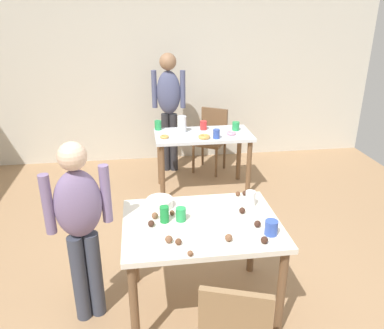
% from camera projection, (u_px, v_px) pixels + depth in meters
% --- Properties ---
extents(ground_plane, '(6.40, 6.40, 0.00)m').
position_uv_depth(ground_plane, '(190.00, 297.00, 3.12)').
color(ground_plane, '#9E7A56').
extents(wall_back, '(6.40, 0.10, 2.60)m').
position_uv_depth(wall_back, '(160.00, 72.00, 5.55)').
color(wall_back, beige).
rests_on(wall_back, ground_plane).
extents(dining_table_near, '(1.13, 0.84, 0.75)m').
position_uv_depth(dining_table_near, '(201.00, 234.00, 2.81)').
color(dining_table_near, silver).
rests_on(dining_table_near, ground_plane).
extents(dining_table_far, '(1.17, 0.60, 0.75)m').
position_uv_depth(dining_table_far, '(203.00, 143.00, 4.73)').
color(dining_table_far, silver).
rests_on(dining_table_far, ground_plane).
extents(chair_far_table, '(0.55, 0.55, 0.87)m').
position_uv_depth(chair_far_table, '(211.00, 136.00, 5.40)').
color(chair_far_table, brown).
rests_on(chair_far_table, ground_plane).
extents(person_girl_near, '(0.45, 0.28, 1.40)m').
position_uv_depth(person_girl_near, '(80.00, 220.00, 2.64)').
color(person_girl_near, '#383D4C').
rests_on(person_girl_near, ground_plane).
extents(person_adult_far, '(0.46, 0.25, 1.63)m').
position_uv_depth(person_adult_far, '(169.00, 102.00, 5.18)').
color(person_adult_far, '#28282D').
rests_on(person_adult_far, ground_plane).
extents(mixing_bowl, '(0.20, 0.20, 0.07)m').
position_uv_depth(mixing_bowl, '(160.00, 203.00, 2.97)').
color(mixing_bowl, white).
rests_on(mixing_bowl, dining_table_near).
extents(soda_can, '(0.07, 0.07, 0.12)m').
position_uv_depth(soda_can, '(164.00, 214.00, 2.75)').
color(soda_can, '#198438').
rests_on(soda_can, dining_table_near).
extents(fork_near, '(0.17, 0.02, 0.01)m').
position_uv_depth(fork_near, '(232.00, 227.00, 2.70)').
color(fork_near, silver).
rests_on(fork_near, dining_table_near).
extents(cup_near_0, '(0.09, 0.09, 0.10)m').
position_uv_depth(cup_near_0, '(271.00, 228.00, 2.60)').
color(cup_near_0, '#3351B2').
rests_on(cup_near_0, dining_table_near).
extents(cup_near_1, '(0.08, 0.08, 0.12)m').
position_uv_depth(cup_near_1, '(250.00, 199.00, 2.98)').
color(cup_near_1, white).
rests_on(cup_near_1, dining_table_near).
extents(cup_near_2, '(0.07, 0.07, 0.10)m').
position_uv_depth(cup_near_2, '(181.00, 214.00, 2.77)').
color(cup_near_2, green).
rests_on(cup_near_2, dining_table_near).
extents(cake_ball_0, '(0.04, 0.04, 0.04)m').
position_uv_depth(cake_ball_0, '(178.00, 242.00, 2.50)').
color(cake_ball_0, brown).
rests_on(cake_ball_0, dining_table_near).
extents(cake_ball_1, '(0.04, 0.04, 0.04)m').
position_uv_depth(cake_ball_1, '(245.00, 193.00, 3.15)').
color(cake_ball_1, '#3D2319').
rests_on(cake_ball_1, dining_table_near).
extents(cake_ball_2, '(0.05, 0.05, 0.05)m').
position_uv_depth(cake_ball_2, '(151.00, 224.00, 2.71)').
color(cake_ball_2, '#3D2319').
rests_on(cake_ball_2, dining_table_near).
extents(cake_ball_3, '(0.04, 0.04, 0.04)m').
position_uv_depth(cake_ball_3, '(190.00, 253.00, 2.39)').
color(cake_ball_3, brown).
rests_on(cake_ball_3, dining_table_near).
extents(cake_ball_4, '(0.05, 0.05, 0.05)m').
position_uv_depth(cake_ball_4, '(169.00, 239.00, 2.52)').
color(cake_ball_4, brown).
rests_on(cake_ball_4, dining_table_near).
extents(cake_ball_5, '(0.05, 0.05, 0.05)m').
position_uv_depth(cake_ball_5, '(229.00, 238.00, 2.54)').
color(cake_ball_5, brown).
rests_on(cake_ball_5, dining_table_near).
extents(cake_ball_6, '(0.05, 0.05, 0.05)m').
position_uv_depth(cake_ball_6, '(155.00, 216.00, 2.81)').
color(cake_ball_6, brown).
rests_on(cake_ball_6, dining_table_near).
extents(cake_ball_7, '(0.04, 0.04, 0.04)m').
position_uv_depth(cake_ball_7, '(172.00, 213.00, 2.85)').
color(cake_ball_7, brown).
rests_on(cake_ball_7, dining_table_near).
extents(cake_ball_8, '(0.05, 0.05, 0.05)m').
position_uv_depth(cake_ball_8, '(242.00, 211.00, 2.88)').
color(cake_ball_8, '#3D2319').
rests_on(cake_ball_8, dining_table_near).
extents(cake_ball_9, '(0.04, 0.04, 0.04)m').
position_uv_depth(cake_ball_9, '(238.00, 194.00, 3.14)').
color(cake_ball_9, brown).
rests_on(cake_ball_9, dining_table_near).
extents(cake_ball_10, '(0.05, 0.05, 0.05)m').
position_uv_depth(cake_ball_10, '(264.00, 240.00, 2.51)').
color(cake_ball_10, '#3D2319').
rests_on(cake_ball_10, dining_table_near).
extents(cake_ball_11, '(0.05, 0.05, 0.05)m').
position_uv_depth(cake_ball_11, '(257.00, 224.00, 2.70)').
color(cake_ball_11, '#3D2319').
rests_on(cake_ball_11, dining_table_near).
extents(pitcher_far, '(0.11, 0.11, 0.20)m').
position_uv_depth(pitcher_far, '(182.00, 124.00, 4.70)').
color(pitcher_far, white).
rests_on(pitcher_far, dining_table_far).
extents(cup_far_0, '(0.08, 0.08, 0.11)m').
position_uv_depth(cup_far_0, '(204.00, 125.00, 4.81)').
color(cup_far_0, red).
rests_on(cup_far_0, dining_table_far).
extents(cup_far_1, '(0.09, 0.09, 0.11)m').
position_uv_depth(cup_far_1, '(236.00, 126.00, 4.79)').
color(cup_far_1, green).
rests_on(cup_far_1, dining_table_far).
extents(cup_far_2, '(0.08, 0.08, 0.11)m').
position_uv_depth(cup_far_2, '(216.00, 134.00, 4.49)').
color(cup_far_2, '#3351B2').
rests_on(cup_far_2, dining_table_far).
extents(cup_far_3, '(0.08, 0.08, 0.12)m').
position_uv_depth(cup_far_3, '(158.00, 125.00, 4.81)').
color(cup_far_3, green).
rests_on(cup_far_3, dining_table_far).
extents(donut_far_0, '(0.11, 0.11, 0.03)m').
position_uv_depth(donut_far_0, '(164.00, 137.00, 4.52)').
color(donut_far_0, gold).
rests_on(donut_far_0, dining_table_far).
extents(donut_far_1, '(0.12, 0.12, 0.03)m').
position_uv_depth(donut_far_1, '(231.00, 133.00, 4.64)').
color(donut_far_1, pink).
rests_on(donut_far_1, dining_table_far).
extents(donut_far_2, '(0.14, 0.14, 0.04)m').
position_uv_depth(donut_far_2, '(204.00, 137.00, 4.50)').
color(donut_far_2, gold).
rests_on(donut_far_2, dining_table_far).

